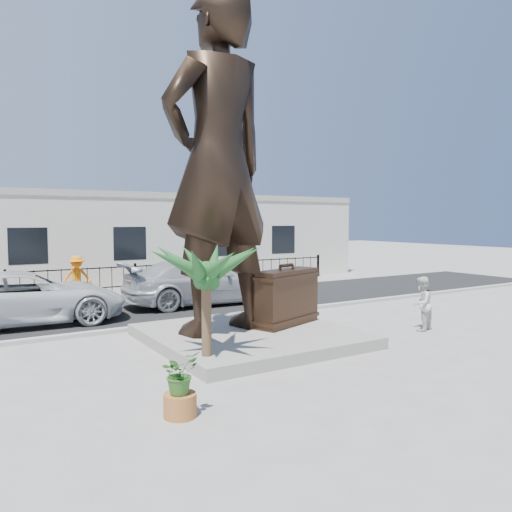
{
  "coord_description": "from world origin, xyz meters",
  "views": [
    {
      "loc": [
        -7.48,
        -10.05,
        3.32
      ],
      "look_at": [
        0.0,
        2.0,
        2.3
      ],
      "focal_mm": 35.0,
      "sensor_mm": 36.0,
      "label": 1
    }
  ],
  "objects_px": {
    "suitcase": "(286,297)",
    "tourist": "(422,304)",
    "car_white": "(26,298)",
    "statue": "(217,164)"
  },
  "relations": [
    {
      "from": "suitcase",
      "to": "tourist",
      "type": "height_order",
      "value": "suitcase"
    },
    {
      "from": "statue",
      "to": "suitcase",
      "type": "bearing_deg",
      "value": 165.1
    },
    {
      "from": "tourist",
      "to": "statue",
      "type": "bearing_deg",
      "value": -34.31
    },
    {
      "from": "suitcase",
      "to": "car_white",
      "type": "height_order",
      "value": "suitcase"
    },
    {
      "from": "tourist",
      "to": "car_white",
      "type": "distance_m",
      "value": 12.31
    },
    {
      "from": "statue",
      "to": "suitcase",
      "type": "height_order",
      "value": "statue"
    },
    {
      "from": "suitcase",
      "to": "statue",
      "type": "bearing_deg",
      "value": 154.74
    },
    {
      "from": "suitcase",
      "to": "tourist",
      "type": "xyz_separation_m",
      "value": [
        3.77,
        -1.7,
        -0.28
      ]
    },
    {
      "from": "suitcase",
      "to": "car_white",
      "type": "bearing_deg",
      "value": 118.88
    },
    {
      "from": "statue",
      "to": "car_white",
      "type": "xyz_separation_m",
      "value": [
        -4.11,
        5.28,
        -3.95
      ]
    }
  ]
}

